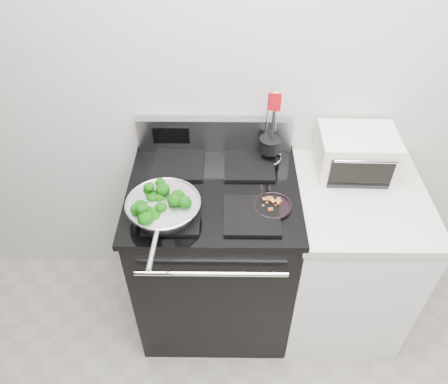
{
  "coord_description": "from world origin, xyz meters",
  "views": [
    {
      "loc": [
        -0.23,
        -0.06,
        2.29
      ],
      "look_at": [
        -0.25,
        1.36,
        0.98
      ],
      "focal_mm": 35.0,
      "sensor_mm": 36.0,
      "label": 1
    }
  ],
  "objects_px": {
    "gas_range": "(215,253)",
    "bacon_plate": "(273,204)",
    "skillet": "(164,207)",
    "utensil_holder": "(270,148)",
    "toaster_oven": "(356,153)"
  },
  "relations": [
    {
      "from": "bacon_plate",
      "to": "gas_range",
      "type": "bearing_deg",
      "value": 156.26
    },
    {
      "from": "skillet",
      "to": "bacon_plate",
      "type": "height_order",
      "value": "skillet"
    },
    {
      "from": "gas_range",
      "to": "bacon_plate",
      "type": "bearing_deg",
      "value": -23.74
    },
    {
      "from": "gas_range",
      "to": "utensil_holder",
      "type": "bearing_deg",
      "value": 39.61
    },
    {
      "from": "skillet",
      "to": "toaster_oven",
      "type": "relative_size",
      "value": 1.39
    },
    {
      "from": "gas_range",
      "to": "skillet",
      "type": "bearing_deg",
      "value": -139.18
    },
    {
      "from": "skillet",
      "to": "utensil_holder",
      "type": "distance_m",
      "value": 0.62
    },
    {
      "from": "utensil_holder",
      "to": "toaster_oven",
      "type": "relative_size",
      "value": 1.03
    },
    {
      "from": "bacon_plate",
      "to": "toaster_oven",
      "type": "xyz_separation_m",
      "value": [
        0.41,
        0.29,
        0.06
      ]
    },
    {
      "from": "bacon_plate",
      "to": "utensil_holder",
      "type": "bearing_deg",
      "value": 88.89
    },
    {
      "from": "gas_range",
      "to": "toaster_oven",
      "type": "relative_size",
      "value": 3.1
    },
    {
      "from": "utensil_holder",
      "to": "gas_range",
      "type": "bearing_deg",
      "value": -129.32
    },
    {
      "from": "gas_range",
      "to": "skillet",
      "type": "xyz_separation_m",
      "value": [
        -0.2,
        -0.18,
        0.51
      ]
    },
    {
      "from": "gas_range",
      "to": "bacon_plate",
      "type": "xyz_separation_m",
      "value": [
        0.26,
        -0.12,
        0.48
      ]
    },
    {
      "from": "bacon_plate",
      "to": "utensil_holder",
      "type": "relative_size",
      "value": 0.45
    }
  ]
}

